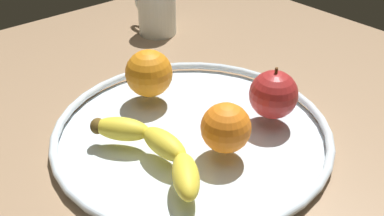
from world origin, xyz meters
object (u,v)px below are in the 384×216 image
Objects in this scene: fruit_bowl at (192,130)px; apple at (273,95)px; orange_back_left at (149,73)px; ambient_mug at (156,11)px; banana at (153,148)px; orange_front_left at (225,128)px.

apple is (-5.61, -10.63, 4.43)cm from fruit_bowl.
orange_back_left is 28.13cm from ambient_mug.
banana is 43.89cm from ambient_mug.
fruit_bowl is 6.01× the size of orange_front_left.
fruit_bowl is 37.73cm from ambient_mug.
orange_back_left is at bearing -36.75° from banana.
banana is 19.37cm from apple.
banana is (-2.11, 8.32, 2.49)cm from fruit_bowl.
apple is at bearing -117.81° from fruit_bowl.
apple reaches higher than orange_front_left.
apple is at bearing -148.69° from orange_back_left.
ambient_mug is at bearing -29.17° from fruit_bowl.
orange_front_left is at bearing 95.84° from apple.
ambient_mug is at bearing -39.03° from orange_back_left.
apple is 1.19× the size of orange_front_left.
fruit_bowl is 11.86cm from orange_back_left.
apple reaches higher than banana.
apple reaches higher than orange_back_left.
orange_front_left is at bearing 178.49° from fruit_bowl.
ambient_mug is at bearing -25.07° from orange_front_left.
banana is at bearing 79.55° from apple.
orange_front_left is 17.65cm from orange_back_left.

